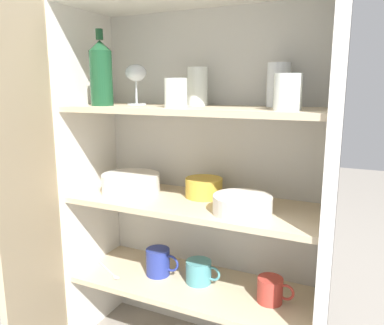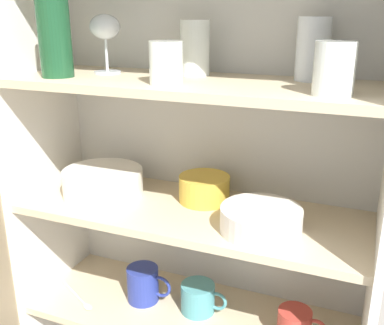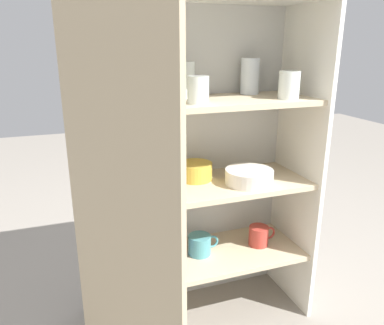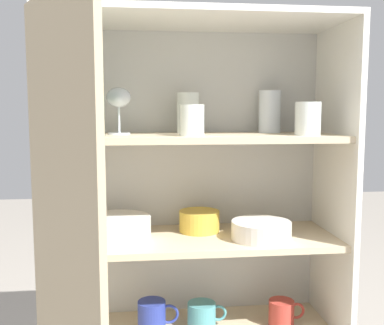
% 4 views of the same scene
% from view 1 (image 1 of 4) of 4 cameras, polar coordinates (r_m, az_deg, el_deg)
% --- Properties ---
extents(cupboard_back_panel, '(0.92, 0.02, 1.27)m').
position_cam_1_polar(cupboard_back_panel, '(1.46, 2.97, -2.81)').
color(cupboard_back_panel, silver).
rests_on(cupboard_back_panel, ground_plane).
extents(cupboard_side_left, '(0.02, 0.35, 1.27)m').
position_cam_1_polar(cupboard_side_left, '(1.55, -15.13, -2.35)').
color(cupboard_side_left, white).
rests_on(cupboard_side_left, ground_plane).
extents(cupboard_side_right, '(0.02, 0.35, 1.27)m').
position_cam_1_polar(cupboard_side_right, '(1.20, 20.26, -6.66)').
color(cupboard_side_right, white).
rests_on(cupboard_side_right, ground_plane).
extents(shelf_board_lower, '(0.88, 0.32, 0.02)m').
position_cam_1_polar(shelf_board_lower, '(1.45, 0.17, -18.21)').
color(shelf_board_lower, beige).
extents(shelf_board_middle, '(0.88, 0.32, 0.02)m').
position_cam_1_polar(shelf_board_middle, '(1.32, 0.18, -6.29)').
color(shelf_board_middle, beige).
extents(shelf_board_upper, '(0.88, 0.32, 0.02)m').
position_cam_1_polar(shelf_board_upper, '(1.26, 0.19, 8.04)').
color(shelf_board_upper, beige).
extents(cupboard_door, '(0.23, 0.42, 1.27)m').
position_cam_1_polar(cupboard_door, '(1.22, -23.20, -6.55)').
color(cupboard_door, tan).
rests_on(cupboard_door, ground_plane).
extents(tumbler_glass_0, '(0.07, 0.07, 0.09)m').
position_cam_1_polar(tumbler_glass_0, '(1.21, -2.49, 10.54)').
color(tumbler_glass_0, white).
rests_on(tumbler_glass_0, shelf_board_upper).
extents(tumbler_glass_1, '(0.08, 0.08, 0.10)m').
position_cam_1_polar(tumbler_glass_1, '(1.08, 14.38, 10.34)').
color(tumbler_glass_1, white).
rests_on(tumbler_glass_1, shelf_board_upper).
extents(tumbler_glass_2, '(0.07, 0.07, 0.13)m').
position_cam_1_polar(tumbler_glass_2, '(1.34, 0.84, 11.50)').
color(tumbler_glass_2, white).
rests_on(tumbler_glass_2, shelf_board_upper).
extents(tumbler_glass_3, '(0.08, 0.08, 0.14)m').
position_cam_1_polar(tumbler_glass_3, '(1.27, 13.03, 11.42)').
color(tumbler_glass_3, white).
rests_on(tumbler_glass_3, shelf_board_upper).
extents(wine_glass_0, '(0.08, 0.08, 0.15)m').
position_cam_1_polar(wine_glass_0, '(1.41, -8.55, 13.01)').
color(wine_glass_0, white).
rests_on(wine_glass_0, shelf_board_upper).
extents(wine_bottle, '(0.08, 0.08, 0.26)m').
position_cam_1_polar(wine_bottle, '(1.37, -13.69, 13.14)').
color(wine_bottle, '#194728').
rests_on(wine_bottle, shelf_board_upper).
extents(plate_stack_white, '(0.22, 0.22, 0.07)m').
position_cam_1_polar(plate_stack_white, '(1.43, -9.28, -3.16)').
color(plate_stack_white, white).
rests_on(plate_stack_white, shelf_board_middle).
extents(mixing_bowl_large, '(0.19, 0.19, 0.06)m').
position_cam_1_polar(mixing_bowl_large, '(1.20, 7.68, -6.22)').
color(mixing_bowl_large, silver).
rests_on(mixing_bowl_large, shelf_board_middle).
extents(serving_bowl_small, '(0.13, 0.13, 0.07)m').
position_cam_1_polar(serving_bowl_small, '(1.36, 1.83, -3.71)').
color(serving_bowl_small, gold).
rests_on(serving_bowl_small, shelf_board_middle).
extents(coffee_mug_primary, '(0.13, 0.09, 0.10)m').
position_cam_1_polar(coffee_mug_primary, '(1.48, -5.12, -14.84)').
color(coffee_mug_primary, '#283893').
rests_on(coffee_mug_primary, shelf_board_lower).
extents(coffee_mug_extra_1, '(0.13, 0.09, 0.08)m').
position_cam_1_polar(coffee_mug_extra_1, '(1.43, 1.09, -16.30)').
color(coffee_mug_extra_1, teal).
rests_on(coffee_mug_extra_1, shelf_board_lower).
extents(coffee_mug_extra_2, '(0.12, 0.08, 0.08)m').
position_cam_1_polar(coffee_mug_extra_2, '(1.34, 11.89, -18.48)').
color(coffee_mug_extra_2, '#BC3D33').
rests_on(coffee_mug_extra_2, shelf_board_lower).
extents(serving_spoon, '(0.17, 0.10, 0.01)m').
position_cam_1_polar(serving_spoon, '(1.54, -12.43, -15.89)').
color(serving_spoon, silver).
rests_on(serving_spoon, shelf_board_lower).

